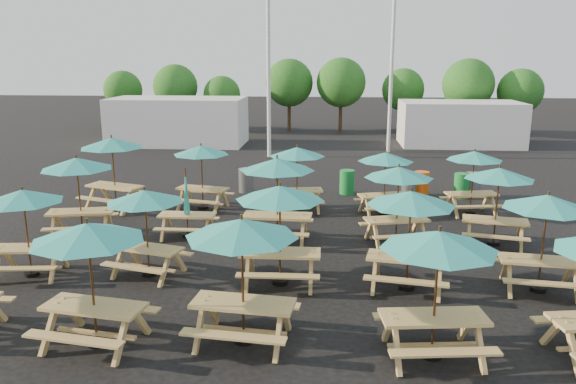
# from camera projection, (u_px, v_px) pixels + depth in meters

# --- Properties ---
(ground) EXTENTS (120.00, 120.00, 0.00)m
(ground) POSITION_uv_depth(u_px,v_px,m) (284.00, 241.00, 16.37)
(ground) COLOR black
(ground) RESTS_ON ground
(picnic_unit_1) EXTENTS (2.06, 2.06, 2.19)m
(picnic_unit_1) POSITION_uv_depth(u_px,v_px,m) (23.00, 201.00, 13.32)
(picnic_unit_1) COLOR tan
(picnic_unit_1) RESTS_ON ground
(picnic_unit_2) EXTENTS (2.44, 2.44, 2.41)m
(picnic_unit_2) POSITION_uv_depth(u_px,v_px,m) (77.00, 169.00, 16.24)
(picnic_unit_2) COLOR tan
(picnic_unit_2) RESTS_ON ground
(picnic_unit_3) EXTENTS (2.75, 2.75, 2.55)m
(picnic_unit_3) POSITION_uv_depth(u_px,v_px,m) (112.00, 147.00, 19.28)
(picnic_unit_3) COLOR tan
(picnic_unit_3) RESTS_ON ground
(picnic_unit_4) EXTENTS (2.34, 2.34, 2.39)m
(picnic_unit_4) POSITION_uv_depth(u_px,v_px,m) (88.00, 240.00, 9.99)
(picnic_unit_4) COLOR tan
(picnic_unit_4) RESTS_ON ground
(picnic_unit_5) EXTENTS (2.29, 2.29, 2.18)m
(picnic_unit_5) POSITION_uv_depth(u_px,v_px,m) (145.00, 202.00, 13.34)
(picnic_unit_5) COLOR tan
(picnic_unit_5) RESTS_ON ground
(picnic_unit_6) EXTENTS (1.66, 1.45, 2.12)m
(picnic_unit_6) POSITION_uv_depth(u_px,v_px,m) (187.00, 209.00, 16.51)
(picnic_unit_6) COLOR tan
(picnic_unit_6) RESTS_ON ground
(picnic_unit_7) EXTENTS (2.31, 2.31, 2.28)m
(picnic_unit_7) POSITION_uv_depth(u_px,v_px,m) (201.00, 154.00, 19.33)
(picnic_unit_7) COLOR tan
(picnic_unit_7) RESTS_ON ground
(picnic_unit_8) EXTENTS (2.29, 2.29, 2.43)m
(picnic_unit_8) POSITION_uv_depth(u_px,v_px,m) (242.00, 236.00, 10.09)
(picnic_unit_8) COLOR tan
(picnic_unit_8) RESTS_ON ground
(picnic_unit_9) EXTENTS (2.07, 2.07, 2.40)m
(picnic_unit_9) POSITION_uv_depth(u_px,v_px,m) (280.00, 199.00, 12.79)
(picnic_unit_9) COLOR tan
(picnic_unit_9) RESTS_ON ground
(picnic_unit_10) EXTENTS (2.21, 2.21, 2.49)m
(picnic_unit_10) POSITION_uv_depth(u_px,v_px,m) (277.00, 170.00, 15.72)
(picnic_unit_10) COLOR tan
(picnic_unit_10) RESTS_ON ground
(picnic_unit_11) EXTENTS (2.19, 2.19, 2.26)m
(picnic_unit_11) POSITION_uv_depth(u_px,v_px,m) (297.00, 156.00, 19.10)
(picnic_unit_11) COLOR tan
(picnic_unit_11) RESTS_ON ground
(picnic_unit_12) EXTENTS (2.26, 2.26, 2.38)m
(picnic_unit_12) POSITION_uv_depth(u_px,v_px,m) (439.00, 248.00, 9.57)
(picnic_unit_12) COLOR tan
(picnic_unit_12) RESTS_ON ground
(picnic_unit_13) EXTENTS (2.32, 2.32, 2.35)m
(picnic_unit_13) POSITION_uv_depth(u_px,v_px,m) (411.00, 204.00, 12.51)
(picnic_unit_13) COLOR tan
(picnic_unit_13) RESTS_ON ground
(picnic_unit_14) EXTENTS (2.35, 2.35, 2.27)m
(picnic_unit_14) POSITION_uv_depth(u_px,v_px,m) (399.00, 177.00, 15.63)
(picnic_unit_14) COLOR tan
(picnic_unit_14) RESTS_ON ground
(picnic_unit_15) EXTENTS (2.28, 2.28, 2.17)m
(picnic_unit_15) POSITION_uv_depth(u_px,v_px,m) (386.00, 161.00, 18.56)
(picnic_unit_15) COLOR tan
(picnic_unit_15) RESTS_ON ground
(picnic_unit_17) EXTENTS (2.19, 2.19, 2.29)m
(picnic_unit_17) POSITION_uv_depth(u_px,v_px,m) (547.00, 208.00, 12.40)
(picnic_unit_17) COLOR tan
(picnic_unit_17) RESTS_ON ground
(picnic_unit_18) EXTENTS (2.29, 2.29, 2.26)m
(picnic_unit_18) POSITION_uv_depth(u_px,v_px,m) (499.00, 178.00, 15.56)
(picnic_unit_18) COLOR tan
(picnic_unit_18) RESTS_ON ground
(picnic_unit_19) EXTENTS (2.15, 2.15, 2.19)m
(picnic_unit_19) POSITION_uv_depth(u_px,v_px,m) (474.00, 160.00, 18.73)
(picnic_unit_19) COLOR tan
(picnic_unit_19) RESTS_ON ground
(waste_bin_0) EXTENTS (0.58, 0.58, 0.94)m
(waste_bin_0) POSITION_uv_depth(u_px,v_px,m) (246.00, 180.00, 22.15)
(waste_bin_0) COLOR gray
(waste_bin_0) RESTS_ON ground
(waste_bin_1) EXTENTS (0.58, 0.58, 0.94)m
(waste_bin_1) POSITION_uv_depth(u_px,v_px,m) (347.00, 182.00, 21.86)
(waste_bin_1) COLOR #177E32
(waste_bin_1) RESTS_ON ground
(waste_bin_2) EXTENTS (0.58, 0.58, 0.94)m
(waste_bin_2) POSITION_uv_depth(u_px,v_px,m) (409.00, 185.00, 21.42)
(waste_bin_2) COLOR gray
(waste_bin_2) RESTS_ON ground
(waste_bin_3) EXTENTS (0.58, 0.58, 0.94)m
(waste_bin_3) POSITION_uv_depth(u_px,v_px,m) (421.00, 184.00, 21.58)
(waste_bin_3) COLOR #ED560D
(waste_bin_3) RESTS_ON ground
(waste_bin_4) EXTENTS (0.58, 0.58, 0.94)m
(waste_bin_4) POSITION_uv_depth(u_px,v_px,m) (462.00, 186.00, 21.25)
(waste_bin_4) COLOR #177E32
(waste_bin_4) RESTS_ON ground
(waste_bin_5) EXTENTS (0.58, 0.58, 0.94)m
(waste_bin_5) POSITION_uv_depth(u_px,v_px,m) (473.00, 185.00, 21.37)
(waste_bin_5) COLOR gray
(waste_bin_5) RESTS_ON ground
(mast_0) EXTENTS (0.20, 0.20, 12.00)m
(mast_0) POSITION_uv_depth(u_px,v_px,m) (268.00, 41.00, 28.67)
(mast_0) COLOR silver
(mast_0) RESTS_ON ground
(mast_1) EXTENTS (0.20, 0.20, 12.00)m
(mast_1) POSITION_uv_depth(u_px,v_px,m) (393.00, 42.00, 30.11)
(mast_1) COLOR silver
(mast_1) RESTS_ON ground
(event_tent_0) EXTENTS (8.00, 4.00, 2.80)m
(event_tent_0) POSITION_uv_depth(u_px,v_px,m) (178.00, 121.00, 34.09)
(event_tent_0) COLOR silver
(event_tent_0) RESTS_ON ground
(event_tent_1) EXTENTS (7.00, 4.00, 2.60)m
(event_tent_1) POSITION_uv_depth(u_px,v_px,m) (460.00, 123.00, 33.78)
(event_tent_1) COLOR silver
(event_tent_1) RESTS_ON ground
(tree_0) EXTENTS (2.80, 2.80, 4.24)m
(tree_0) POSITION_uv_depth(u_px,v_px,m) (123.00, 90.00, 41.24)
(tree_0) COLOR #382314
(tree_0) RESTS_ON ground
(tree_1) EXTENTS (3.11, 3.11, 4.72)m
(tree_1) POSITION_uv_depth(u_px,v_px,m) (175.00, 87.00, 39.53)
(tree_1) COLOR #382314
(tree_1) RESTS_ON ground
(tree_2) EXTENTS (2.59, 2.59, 3.93)m
(tree_2) POSITION_uv_depth(u_px,v_px,m) (222.00, 95.00, 39.16)
(tree_2) COLOR #382314
(tree_2) RESTS_ON ground
(tree_3) EXTENTS (3.36, 3.36, 5.09)m
(tree_3) POSITION_uv_depth(u_px,v_px,m) (289.00, 83.00, 39.65)
(tree_3) COLOR #382314
(tree_3) RESTS_ON ground
(tree_4) EXTENTS (3.41, 3.41, 5.17)m
(tree_4) POSITION_uv_depth(u_px,v_px,m) (341.00, 83.00, 38.91)
(tree_4) COLOR #382314
(tree_4) RESTS_ON ground
(tree_5) EXTENTS (2.94, 2.94, 4.45)m
(tree_5) POSITION_uv_depth(u_px,v_px,m) (403.00, 90.00, 39.10)
(tree_5) COLOR #382314
(tree_5) RESTS_ON ground
(tree_6) EXTENTS (3.38, 3.38, 5.13)m
(tree_6) POSITION_uv_depth(u_px,v_px,m) (468.00, 84.00, 36.96)
(tree_6) COLOR #382314
(tree_6) RESTS_ON ground
(tree_7) EXTENTS (2.95, 2.95, 4.48)m
(tree_7) POSITION_uv_depth(u_px,v_px,m) (520.00, 91.00, 36.83)
(tree_7) COLOR #382314
(tree_7) RESTS_ON ground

